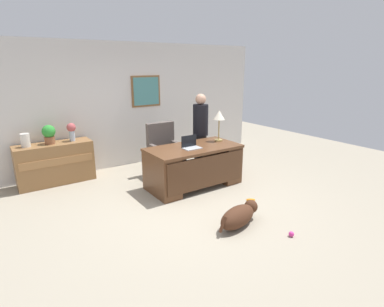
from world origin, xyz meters
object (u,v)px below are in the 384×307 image
(armchair, at_px, (165,152))
(dog_toy_ball, at_px, (291,234))
(dog_lying, at_px, (239,216))
(laptop, at_px, (191,145))
(potted_plant, at_px, (49,134))
(person_standing, at_px, (200,132))
(desk_lamp, at_px, (219,117))
(vase_with_flowers, at_px, (71,130))
(vase_empty, at_px, (25,140))
(dog_toy_bone, at_px, (251,200))
(desk, at_px, (194,165))
(credenza, at_px, (55,163))

(armchair, bearing_deg, dog_toy_ball, -86.32)
(dog_lying, xyz_separation_m, laptop, (0.23, 1.57, 0.67))
(potted_plant, bearing_deg, dog_toy_ball, -60.41)
(person_standing, distance_m, desk_lamp, 0.67)
(vase_with_flowers, bearing_deg, vase_empty, 180.00)
(armchair, relative_size, vase_empty, 4.38)
(armchair, height_order, dog_toy_bone, armchair)
(desk, relative_size, vase_with_flowers, 4.91)
(potted_plant, distance_m, dog_toy_bone, 3.89)
(desk, relative_size, dog_toy_ball, 23.78)
(armchair, distance_m, laptop, 0.95)
(desk_lamp, xyz_separation_m, vase_with_flowers, (-2.42, 1.55, -0.24))
(desk_lamp, relative_size, vase_with_flowers, 1.72)
(vase_empty, bearing_deg, laptop, -34.61)
(armchair, xyz_separation_m, vase_empty, (-2.41, 0.81, 0.43))
(vase_with_flowers, bearing_deg, dog_toy_bone, -52.36)
(person_standing, distance_m, vase_empty, 3.34)
(laptop, distance_m, desk_lamp, 0.89)
(potted_plant, bearing_deg, laptop, -39.55)
(desk_lamp, relative_size, vase_empty, 2.45)
(armchair, bearing_deg, desk, -80.38)
(desk, xyz_separation_m, credenza, (-2.11, 1.68, -0.02))
(person_standing, bearing_deg, dog_toy_ball, -101.21)
(credenza, relative_size, potted_plant, 3.85)
(credenza, height_order, potted_plant, potted_plant)
(dog_lying, distance_m, vase_with_flowers, 3.66)
(person_standing, xyz_separation_m, dog_toy_bone, (-0.23, -1.77, -0.83))
(person_standing, height_order, dog_toy_bone, person_standing)
(dog_toy_ball, bearing_deg, dog_toy_bone, 72.79)
(person_standing, xyz_separation_m, desk_lamp, (0.05, -0.54, 0.39))
(desk, bearing_deg, desk_lamp, 10.82)
(credenza, height_order, dog_lying, credenza)
(dog_toy_ball, bearing_deg, vase_empty, 123.90)
(credenza, distance_m, dog_toy_bone, 3.76)
(vase_empty, height_order, dog_toy_ball, vase_empty)
(laptop, distance_m, vase_with_flowers, 2.37)
(person_standing, relative_size, dog_toy_ball, 22.71)
(credenza, relative_size, laptop, 4.33)
(desk_lamp, height_order, dog_toy_bone, desk_lamp)
(laptop, bearing_deg, credenza, 139.87)
(credenza, xyz_separation_m, desk_lamp, (2.79, -1.55, 0.85))
(desk, bearing_deg, potted_plant, 142.13)
(credenza, distance_m, potted_plant, 0.59)
(dog_lying, distance_m, potted_plant, 3.83)
(person_standing, height_order, vase_with_flowers, person_standing)
(armchair, bearing_deg, vase_empty, 161.46)
(dog_toy_ball, bearing_deg, dog_lying, 121.64)
(vase_empty, bearing_deg, vase_with_flowers, 0.00)
(person_standing, relative_size, vase_empty, 6.68)
(dog_lying, distance_m, desk_lamp, 2.27)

